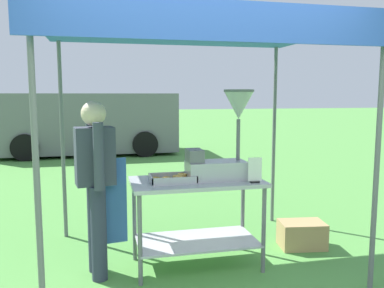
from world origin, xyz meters
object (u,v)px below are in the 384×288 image
object	(u,v)px
donut_cart	(197,203)
vendor	(96,180)
donut_fryer	(224,143)
supply_crate	(302,234)
donut_tray	(173,179)
menu_sign	(255,172)
stall_canopy	(194,35)
van_grey	(88,123)

from	to	relation	value
donut_cart	vendor	bearing A→B (deg)	179.21
donut_cart	donut_fryer	bearing A→B (deg)	-5.71
donut_cart	donut_fryer	xyz separation A→B (m)	(0.26, -0.03, 0.58)
supply_crate	donut_tray	bearing A→B (deg)	-170.08
menu_sign	stall_canopy	bearing A→B (deg)	145.94
donut_cart	van_grey	bearing A→B (deg)	98.63
menu_sign	donut_tray	bearing A→B (deg)	165.61
donut_cart	menu_sign	world-z (taller)	menu_sign
menu_sign	supply_crate	xyz separation A→B (m)	(0.74, 0.45, -0.82)
stall_canopy	vendor	distance (m)	1.62
donut_cart	donut_tray	world-z (taller)	donut_tray
van_grey	stall_canopy	bearing A→B (deg)	-81.26
stall_canopy	menu_sign	world-z (taller)	stall_canopy
vendor	van_grey	world-z (taller)	van_grey
vendor	van_grey	size ratio (longest dim) A/B	0.33
donut_cart	donut_tray	distance (m)	0.35
donut_fryer	donut_cart	bearing A→B (deg)	174.29
donut_tray	van_grey	xyz separation A→B (m)	(-0.97, 8.00, -0.01)
vendor	supply_crate	world-z (taller)	vendor
stall_canopy	van_grey	world-z (taller)	stall_canopy
donut_cart	menu_sign	bearing A→B (deg)	-25.49
donut_tray	menu_sign	bearing A→B (deg)	-14.39
stall_canopy	supply_crate	xyz separation A→B (m)	(1.24, 0.11, -2.08)
donut_tray	donut_fryer	bearing A→B (deg)	2.64
menu_sign	vendor	world-z (taller)	vendor
van_grey	vendor	bearing A→B (deg)	-88.02
donut_fryer	supply_crate	world-z (taller)	donut_fryer
stall_canopy	donut_fryer	distance (m)	1.05
donut_fryer	donut_tray	bearing A→B (deg)	-177.36
menu_sign	van_grey	size ratio (longest dim) A/B	0.05
donut_tray	van_grey	distance (m)	8.06
donut_tray	van_grey	size ratio (longest dim) A/B	0.09
stall_canopy	menu_sign	xyz separation A→B (m)	(0.49, -0.33, -1.26)
menu_sign	vendor	size ratio (longest dim) A/B	0.15
donut_cart	supply_crate	bearing A→B (deg)	9.60
menu_sign	van_grey	distance (m)	8.37
supply_crate	van_grey	xyz separation A→B (m)	(-2.45, 7.75, 0.74)
stall_canopy	supply_crate	size ratio (longest dim) A/B	5.41
donut_fryer	van_grey	size ratio (longest dim) A/B	0.18
donut_fryer	van_grey	world-z (taller)	donut_fryer
donut_tray	supply_crate	xyz separation A→B (m)	(1.47, 0.26, -0.74)
stall_canopy	vendor	xyz separation A→B (m)	(-0.93, -0.09, -1.32)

